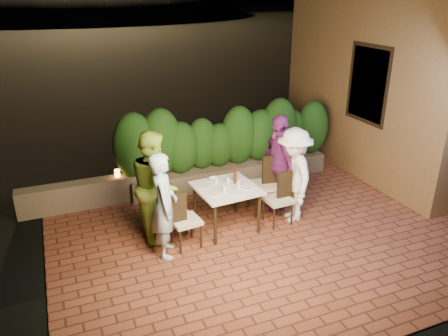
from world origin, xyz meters
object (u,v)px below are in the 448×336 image
diner_blue (164,206)px  parapet_lamp (117,173)px  chair_left_back (172,208)px  dining_table (226,207)px  chair_left_front (186,219)px  chair_right_back (263,184)px  diner_white (293,175)px  diner_purple (278,163)px  diner_green (154,185)px  beer_bottle (235,175)px  bowl (214,179)px  chair_right_front (278,198)px

diner_blue → parapet_lamp: bearing=22.7°
chair_left_back → dining_table: bearing=-18.2°
chair_left_front → diner_blue: diner_blue is taller
chair_right_back → diner_white: 0.64m
dining_table → chair_left_back: bearing=168.1°
diner_purple → diner_green: bearing=-82.5°
chair_left_back → chair_right_back: (1.72, 0.12, 0.09)m
diner_purple → diner_white: bearing=7.3°
diner_blue → diner_green: size_ratio=0.91×
chair_right_back → diner_blue: bearing=24.2°
beer_bottle → diner_green: bearing=174.7°
chair_right_back → diner_blue: 2.13m
beer_bottle → bowl: (-0.28, 0.24, -0.13)m
diner_white → diner_purple: diner_purple is taller
dining_table → chair_left_front: (-0.80, -0.28, 0.09)m
diner_white → parapet_lamp: size_ratio=11.84×
chair_left_back → chair_right_back: 1.73m
beer_bottle → chair_left_front: 1.15m
dining_table → chair_right_back: chair_right_back is taller
chair_right_front → parapet_lamp: (-2.37, 1.88, 0.11)m
chair_left_back → chair_right_front: 1.80m
diner_white → parapet_lamp: bearing=-112.5°
beer_bottle → parapet_lamp: 2.35m
chair_right_front → diner_white: diner_white is taller
dining_table → diner_blue: (-1.15, -0.38, 0.45)m
bowl → chair_left_front: (-0.71, -0.61, -0.31)m
chair_right_back → diner_green: 2.02m
bowl → diner_blue: diner_blue is taller
dining_table → parapet_lamp: dining_table is taller
chair_left_front → chair_left_back: (-0.08, 0.47, -0.02)m
diner_green → chair_left_back: bearing=-94.5°
dining_table → parapet_lamp: size_ratio=6.91×
chair_right_front → diner_green: bearing=-14.5°
bowl → parapet_lamp: bearing=136.3°
chair_left_front → diner_purple: bearing=11.1°
bowl → chair_right_back: 0.96m
diner_white → parapet_lamp: (-2.67, 1.84, -0.26)m
parapet_lamp → bowl: bearing=-43.7°
dining_table → diner_white: (1.17, -0.15, 0.45)m
chair_right_front → chair_right_back: bearing=-89.4°
dining_table → parapet_lamp: (-1.50, 1.69, 0.20)m
chair_left_back → parapet_lamp: (-0.62, 1.50, 0.13)m
diner_green → diner_purple: size_ratio=1.02×
chair_right_back → parapet_lamp: bearing=-25.2°
dining_table → chair_right_back: bearing=20.0°
beer_bottle → diner_green: (-1.33, 0.12, -0.01)m
diner_blue → diner_green: bearing=11.9°
beer_bottle → parapet_lamp: bearing=136.7°
beer_bottle → diner_blue: (-1.34, -0.47, -0.08)m
parapet_lamp → diner_blue: bearing=-80.4°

